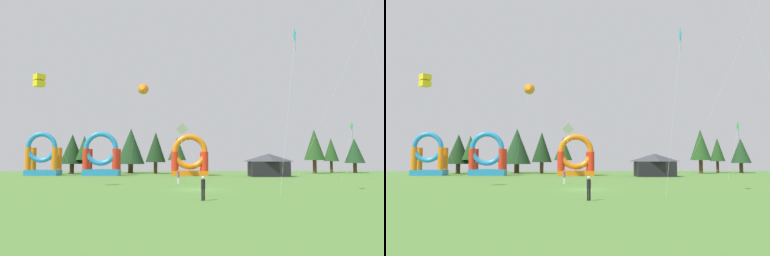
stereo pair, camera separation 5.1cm
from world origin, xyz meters
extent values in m
plane|color=#548438|center=(0.00, 0.00, 0.00)|extent=(120.00, 120.00, 0.00)
pyramid|color=#19B7CC|center=(7.56, -5.43, 12.88)|extent=(0.32, 0.93, 0.92)
cylinder|color=#19B7CC|center=(7.50, -5.42, 12.23)|extent=(0.04, 0.04, 1.29)
cylinder|color=silver|center=(6.58, -6.06, 6.44)|extent=(1.85, 1.31, 12.88)
cube|color=yellow|center=(-15.62, 2.44, 10.19)|extent=(1.25, 1.25, 0.55)
cube|color=yellow|center=(-15.62, 2.44, 10.85)|extent=(1.25, 1.25, 0.55)
cylinder|color=silver|center=(-14.12, 3.98, 5.26)|extent=(3.01, 3.10, 10.52)
pyramid|color=white|center=(-1.30, 17.00, 6.89)|extent=(1.33, 0.87, 1.24)
cylinder|color=white|center=(-1.27, 16.92, 5.85)|extent=(0.04, 0.04, 2.04)
cylinder|color=silver|center=(0.12, 16.25, 3.43)|extent=(2.78, 1.36, 6.87)
cylinder|color=silver|center=(17.93, 8.45, 13.68)|extent=(10.78, 5.73, 27.37)
cylinder|color=silver|center=(18.85, 2.33, 12.04)|extent=(6.13, 1.61, 24.09)
pyramid|color=green|center=(21.99, 15.49, 7.22)|extent=(0.32, 0.90, 0.89)
cylinder|color=green|center=(21.93, 15.50, 6.22)|extent=(0.04, 0.04, 2.01)
cylinder|color=silver|center=(20.65, 14.57, 3.61)|extent=(2.57, 1.88, 7.23)
cone|color=orange|center=(-7.17, 23.80, 13.70)|extent=(1.79, 1.96, 1.97)
cylinder|color=silver|center=(-8.37, 23.72, 6.85)|extent=(2.41, 0.18, 13.70)
cylinder|color=silver|center=(-1.89, 8.43, 0.38)|extent=(0.15, 0.15, 0.75)
cylinder|color=silver|center=(-1.77, 8.35, 0.38)|extent=(0.15, 0.15, 0.75)
cylinder|color=#724C8C|center=(-1.83, 8.39, 1.05)|extent=(0.37, 0.37, 0.60)
sphere|color=#9E704C|center=(-1.83, 8.39, 1.45)|extent=(0.20, 0.20, 0.20)
cylinder|color=black|center=(-0.29, -9.69, 0.39)|extent=(0.15, 0.15, 0.79)
cylinder|color=black|center=(-0.43, -9.76, 0.39)|extent=(0.15, 0.15, 0.79)
cylinder|color=black|center=(-0.36, -9.72, 1.10)|extent=(0.37, 0.37, 0.62)
sphere|color=beige|center=(-0.36, -9.72, 1.51)|extent=(0.21, 0.21, 0.21)
cube|color=orange|center=(0.39, 32.36, 0.42)|extent=(6.39, 4.42, 0.84)
cylinder|color=red|center=(-2.19, 30.77, 2.49)|extent=(1.24, 1.24, 3.30)
cylinder|color=red|center=(2.96, 30.77, 2.49)|extent=(1.24, 1.24, 3.30)
cylinder|color=red|center=(-2.19, 33.95, 2.49)|extent=(1.24, 1.24, 3.30)
cylinder|color=red|center=(2.96, 33.95, 2.49)|extent=(1.24, 1.24, 3.30)
torus|color=orange|center=(0.39, 30.77, 4.13)|extent=(6.14, 0.99, 6.14)
cube|color=#268CD8|center=(-15.02, 33.06, 0.55)|extent=(6.15, 3.88, 1.09)
cylinder|color=red|center=(-17.55, 31.67, 2.89)|extent=(1.09, 1.09, 3.60)
cylinder|color=red|center=(-12.49, 31.67, 2.89)|extent=(1.09, 1.09, 3.60)
cylinder|color=red|center=(-17.55, 34.46, 2.89)|extent=(1.09, 1.09, 3.60)
cylinder|color=red|center=(-12.49, 34.46, 2.89)|extent=(1.09, 1.09, 3.60)
torus|color=#268CD8|center=(-15.02, 31.67, 4.69)|extent=(5.93, 0.87, 5.93)
cube|color=#268CD8|center=(-25.45, 33.89, 0.49)|extent=(5.60, 3.65, 0.97)
cylinder|color=orange|center=(-27.74, 32.58, 2.95)|extent=(1.02, 1.02, 3.96)
cylinder|color=orange|center=(-23.16, 32.58, 2.95)|extent=(1.02, 1.02, 3.96)
cylinder|color=orange|center=(-27.74, 35.21, 2.95)|extent=(1.02, 1.02, 3.96)
cylinder|color=orange|center=(-23.16, 35.21, 2.95)|extent=(1.02, 1.02, 3.96)
torus|color=#268CD8|center=(-25.45, 32.58, 4.93)|extent=(5.39, 0.82, 5.39)
cube|color=black|center=(13.32, 27.68, 1.23)|extent=(6.19, 4.42, 2.47)
pyramid|color=#3F3F47|center=(13.32, 27.68, 3.11)|extent=(6.19, 4.42, 1.29)
cylinder|color=#4C331E|center=(-22.76, 42.55, 0.97)|extent=(0.85, 0.85, 1.94)
cone|color=#193819|center=(-22.76, 42.55, 4.92)|extent=(4.73, 4.73, 5.95)
cylinder|color=#4C331E|center=(-20.00, 40.87, 1.37)|extent=(0.57, 0.57, 2.75)
cone|color=#234C1E|center=(-20.00, 40.87, 5.14)|extent=(3.16, 3.16, 4.79)
cylinder|color=#4C331E|center=(-11.35, 44.91, 0.95)|extent=(1.04, 1.04, 1.89)
cone|color=#1E4221|center=(-11.35, 44.91, 5.59)|extent=(5.79, 5.79, 7.39)
cylinder|color=#4C331E|center=(-6.06, 42.23, 1.14)|extent=(0.73, 0.73, 2.28)
cone|color=#193819|center=(-6.06, 42.23, 5.32)|extent=(4.05, 4.05, 6.09)
cylinder|color=#4C331E|center=(-1.74, 42.11, 1.33)|extent=(0.66, 0.66, 2.67)
cone|color=#234C1E|center=(-1.74, 42.11, 4.98)|extent=(3.69, 3.69, 4.63)
cylinder|color=#4C331E|center=(26.27, 41.61, 1.35)|extent=(0.75, 0.75, 2.70)
cone|color=#234C1E|center=(26.27, 41.61, 5.83)|extent=(4.17, 4.17, 6.26)
cylinder|color=#4C331E|center=(31.54, 46.00, 1.23)|extent=(0.57, 0.57, 2.45)
cone|color=#234C1E|center=(31.54, 46.00, 4.96)|extent=(3.18, 3.18, 5.02)
cylinder|color=#4C331E|center=(36.02, 44.52, 1.04)|extent=(0.75, 0.75, 2.09)
cone|color=#1E4221|center=(36.02, 44.52, 4.72)|extent=(4.16, 4.16, 5.26)
camera|label=1|loc=(-2.28, -35.45, 2.69)|focal=35.90mm
camera|label=2|loc=(-2.23, -35.46, 2.69)|focal=35.90mm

